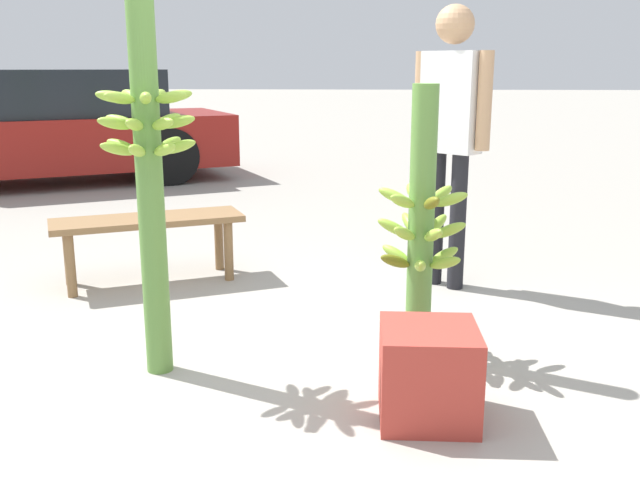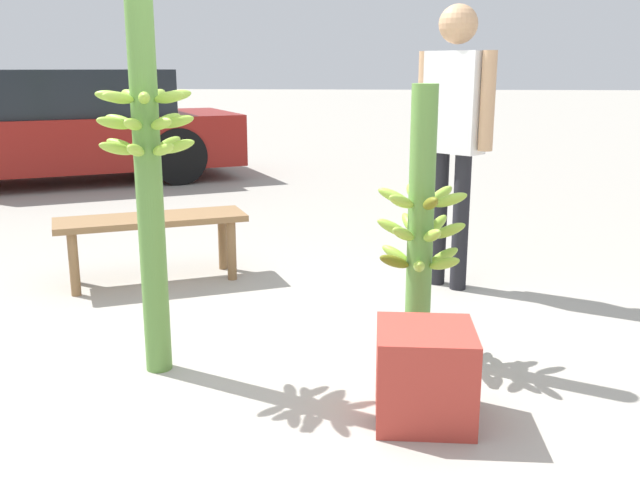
% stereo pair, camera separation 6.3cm
% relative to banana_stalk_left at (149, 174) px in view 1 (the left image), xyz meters
% --- Properties ---
extents(ground_plane, '(80.00, 80.00, 0.00)m').
position_rel_banana_stalk_left_xyz_m(ground_plane, '(0.53, -0.21, -0.92)').
color(ground_plane, '#9E998E').
extents(banana_stalk_left, '(0.43, 0.43, 1.70)m').
position_rel_banana_stalk_left_xyz_m(banana_stalk_left, '(0.00, 0.00, 0.00)').
color(banana_stalk_left, '#5B8C3D').
rests_on(banana_stalk_left, ground_plane).
extents(banana_stalk_center, '(0.44, 0.44, 1.31)m').
position_rel_banana_stalk_left_xyz_m(banana_stalk_center, '(1.21, 0.25, -0.27)').
color(banana_stalk_center, '#5B8C3D').
rests_on(banana_stalk_center, ground_plane).
extents(vendor_person, '(0.47, 0.42, 1.74)m').
position_rel_banana_stalk_left_xyz_m(vendor_person, '(1.48, 1.40, 0.15)').
color(vendor_person, black).
rests_on(vendor_person, ground_plane).
extents(market_bench, '(1.25, 0.84, 0.44)m').
position_rel_banana_stalk_left_xyz_m(market_bench, '(-0.44, 1.36, -0.56)').
color(market_bench, olive).
rests_on(market_bench, ground_plane).
extents(parked_car, '(4.70, 3.53, 1.34)m').
position_rel_banana_stalk_left_xyz_m(parked_car, '(-2.84, 5.32, -0.27)').
color(parked_car, maroon).
rests_on(parked_car, ground_plane).
extents(produce_crate, '(0.38, 0.38, 0.38)m').
position_rel_banana_stalk_left_xyz_m(produce_crate, '(1.20, -0.40, -0.73)').
color(produce_crate, '#B2382D').
rests_on(produce_crate, ground_plane).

